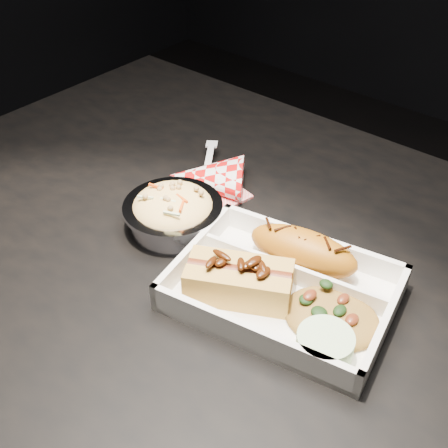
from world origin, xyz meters
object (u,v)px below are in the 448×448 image
at_px(dining_table, 250,315).
at_px(food_tray, 283,292).
at_px(hotdog, 239,278).
at_px(napkin_fork, 206,177).
at_px(foil_coleslaw_cup, 173,211).
at_px(fried_pastry, 303,250).

bearing_deg(dining_table, food_tray, -18.60).
height_order(hotdog, napkin_fork, napkin_fork).
distance_m(dining_table, food_tray, 0.12).
distance_m(hotdog, foil_coleslaw_cup, 0.16).
height_order(fried_pastry, foil_coleslaw_cup, foil_coleslaw_cup).
xyz_separation_m(food_tray, fried_pastry, (-0.01, 0.05, 0.02)).
bearing_deg(food_tray, napkin_fork, 141.86).
relative_size(fried_pastry, hotdog, 1.03).
bearing_deg(fried_pastry, food_tray, -79.43).
bearing_deg(dining_table, hotdog, -68.58).
bearing_deg(foil_coleslaw_cup, food_tray, -4.19).
xyz_separation_m(dining_table, food_tray, (0.06, -0.02, 0.10)).
bearing_deg(food_tray, foil_coleslaw_cup, 165.24).
height_order(food_tray, fried_pastry, fried_pastry).
bearing_deg(napkin_fork, dining_table, 24.01).
height_order(fried_pastry, hotdog, hotdog).
height_order(fried_pastry, napkin_fork, napkin_fork).
xyz_separation_m(dining_table, foil_coleslaw_cup, (-0.13, -0.01, 0.12)).
xyz_separation_m(hotdog, napkin_fork, (-0.18, 0.15, -0.02)).
bearing_deg(fried_pastry, dining_table, -146.40).
relative_size(dining_table, fried_pastry, 8.61).
bearing_deg(dining_table, foil_coleslaw_cup, -177.17).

